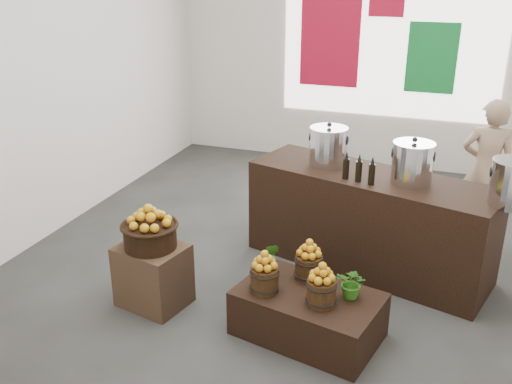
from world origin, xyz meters
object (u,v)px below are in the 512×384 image
(crate, at_px, (153,275))
(shopper, at_px, (486,168))
(display_table, at_px, (308,314))
(counter, at_px, (368,221))
(wicker_basket, at_px, (150,236))
(stock_pot_center, at_px, (412,164))
(stock_pot_left, at_px, (328,148))

(crate, height_order, shopper, shopper)
(display_table, distance_m, counter, 1.45)
(crate, xyz_separation_m, counter, (1.73, 1.40, 0.21))
(wicker_basket, distance_m, display_table, 1.56)
(stock_pot_center, bearing_deg, crate, -148.57)
(crate, xyz_separation_m, wicker_basket, (0.00, 0.00, 0.40))
(stock_pot_left, xyz_separation_m, stock_pot_center, (0.87, -0.25, 0.00))
(counter, bearing_deg, display_table, -84.69)
(wicker_basket, height_order, shopper, shopper)
(wicker_basket, distance_m, counter, 2.24)
(display_table, xyz_separation_m, counter, (0.26, 1.39, 0.30))
(stock_pot_left, bearing_deg, crate, -129.02)
(wicker_basket, xyz_separation_m, stock_pot_center, (2.11, 1.29, 0.51))
(crate, xyz_separation_m, display_table, (1.47, 0.01, -0.09))
(stock_pot_center, height_order, shopper, shopper)
(stock_pot_center, relative_size, shopper, 0.24)
(display_table, bearing_deg, wicker_basket, -167.23)
(display_table, height_order, stock_pot_center, stock_pot_center)
(crate, distance_m, shopper, 3.92)
(stock_pot_center, xyz_separation_m, shopper, (0.73, 1.36, -0.40))
(counter, height_order, shopper, shopper)
(counter, bearing_deg, wicker_basket, -125.18)
(stock_pot_left, relative_size, shopper, 0.24)
(wicker_basket, xyz_separation_m, shopper, (2.85, 2.65, 0.10))
(wicker_basket, relative_size, stock_pot_left, 1.24)
(crate, relative_size, counter, 0.24)
(stock_pot_center, bearing_deg, display_table, -116.51)
(shopper, bearing_deg, wicker_basket, 39.13)
(wicker_basket, distance_m, shopper, 3.89)
(display_table, bearing_deg, counter, 91.75)
(wicker_basket, distance_m, stock_pot_center, 2.53)
(counter, xyz_separation_m, stock_pot_center, (0.38, -0.11, 0.70))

